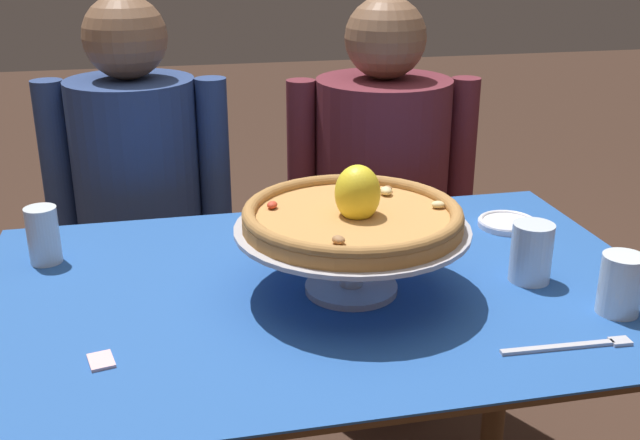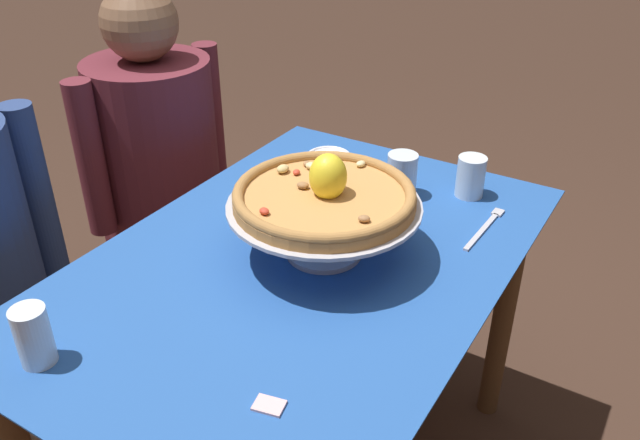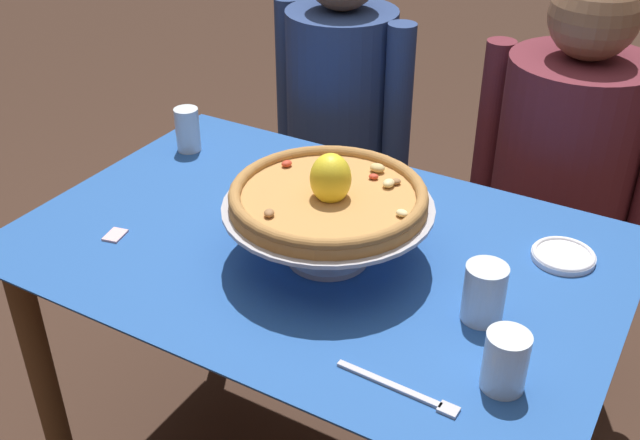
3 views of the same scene
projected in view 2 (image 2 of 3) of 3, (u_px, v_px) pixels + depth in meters
name	position (u px, v px, depth m)	size (l,w,h in m)	color
dining_table	(301.00, 302.00, 1.49)	(1.24, 0.83, 0.76)	brown
pizza_stand	(324.00, 216.00, 1.40)	(0.42, 0.42, 0.13)	#B7B7C1
pizza	(324.00, 194.00, 1.38)	(0.39, 0.39, 0.11)	#BC8447
water_glass_back_left	(34.00, 340.00, 1.13)	(0.06, 0.06, 0.11)	silver
water_glass_side_right	(402.00, 177.00, 1.66)	(0.08, 0.08, 0.11)	silver
water_glass_front_right	(470.00, 178.00, 1.66)	(0.07, 0.07, 0.11)	silver
side_plate	(329.00, 157.00, 1.86)	(0.13, 0.13, 0.02)	white
dinner_fork	(486.00, 227.00, 1.54)	(0.22, 0.03, 0.01)	#B7B7C1
sugar_packet	(269.00, 405.00, 1.06)	(0.05, 0.04, 0.01)	beige
diner_right	(161.00, 180.00, 2.10)	(0.53, 0.42, 1.21)	maroon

